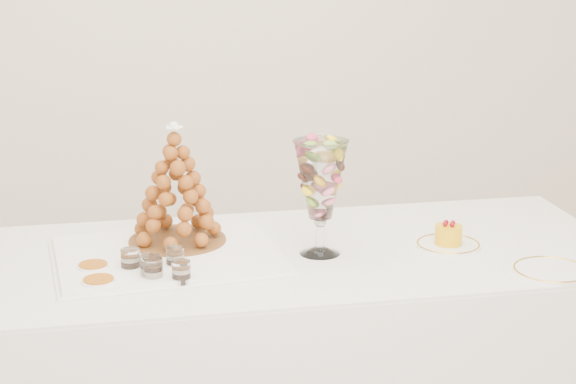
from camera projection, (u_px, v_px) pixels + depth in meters
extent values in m
cube|color=white|center=(205.00, 3.00, 4.53)|extent=(4.50, 0.04, 2.80)
cube|color=white|center=(276.00, 376.00, 3.03)|extent=(2.15, 0.88, 0.80)
cube|color=white|center=(275.00, 255.00, 2.92)|extent=(2.14, 0.88, 0.01)
cube|color=white|center=(168.00, 255.00, 2.87)|extent=(0.69, 0.55, 0.02)
cylinder|color=white|center=(320.00, 250.00, 2.91)|extent=(0.12, 0.12, 0.02)
cylinder|color=white|center=(320.00, 234.00, 2.90)|extent=(0.03, 0.03, 0.09)
sphere|color=white|center=(320.00, 220.00, 2.89)|extent=(0.04, 0.04, 0.04)
cylinder|color=white|center=(448.00, 245.00, 2.98)|extent=(0.20, 0.20, 0.01)
cylinder|color=white|center=(551.00, 271.00, 2.76)|extent=(0.22, 0.22, 0.01)
cylinder|color=white|center=(130.00, 262.00, 2.74)|extent=(0.06, 0.06, 0.07)
cylinder|color=white|center=(150.00, 268.00, 2.68)|extent=(0.07, 0.07, 0.08)
cylinder|color=white|center=(175.00, 259.00, 2.77)|extent=(0.06, 0.06, 0.07)
cylinder|color=white|center=(153.00, 271.00, 2.67)|extent=(0.06, 0.06, 0.07)
cylinder|color=white|center=(181.00, 273.00, 2.66)|extent=(0.05, 0.05, 0.07)
cylinder|color=white|center=(93.00, 270.00, 2.74)|extent=(0.09, 0.09, 0.03)
cylinder|color=white|center=(99.00, 285.00, 2.63)|extent=(0.09, 0.09, 0.03)
cylinder|color=brown|center=(177.00, 240.00, 2.96)|extent=(0.30, 0.30, 0.01)
cone|color=brown|center=(176.00, 183.00, 2.91)|extent=(0.28, 0.28, 0.36)
sphere|color=white|center=(174.00, 128.00, 2.87)|extent=(0.04, 0.04, 0.04)
cylinder|color=#F0AF0B|center=(449.00, 235.00, 2.97)|extent=(0.08, 0.08, 0.06)
sphere|color=maroon|center=(453.00, 223.00, 2.96)|extent=(0.01, 0.01, 0.01)
sphere|color=maroon|center=(446.00, 222.00, 2.97)|extent=(0.01, 0.01, 0.01)
sphere|color=maroon|center=(445.00, 224.00, 2.95)|extent=(0.01, 0.01, 0.01)
sphere|color=maroon|center=(452.00, 225.00, 2.94)|extent=(0.01, 0.01, 0.01)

